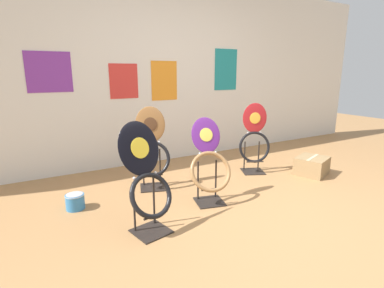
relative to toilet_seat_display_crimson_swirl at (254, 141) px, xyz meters
name	(u,v)px	position (x,y,z in m)	size (l,w,h in m)	color
ground_plane	(278,221)	(-0.71, -1.16, -0.43)	(14.00, 14.00, 0.00)	#A37547
wall_back	(167,72)	(-0.71, 1.14, 0.87)	(8.00, 0.07, 2.60)	silver
toilet_seat_display_crimson_swirl	(254,141)	(0.00, 0.00, 0.00)	(0.43, 0.37, 0.92)	black
toilet_seat_display_woodgrain	(151,149)	(-1.38, 0.17, 0.03)	(0.46, 0.40, 0.93)	black
toilet_seat_display_jazz_black	(146,179)	(-1.78, -0.72, 0.03)	(0.44, 0.42, 0.92)	black
toilet_seat_display_purple_note	(209,165)	(-1.02, -0.50, -0.04)	(0.47, 0.45, 0.86)	black
paint_can	(75,201)	(-2.25, 0.01, -0.35)	(0.18, 0.18, 0.15)	teal
storage_box	(312,166)	(0.61, -0.45, -0.31)	(0.49, 0.47, 0.23)	#93754C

